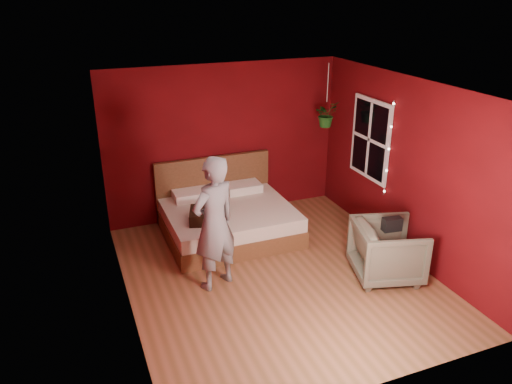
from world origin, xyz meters
name	(u,v)px	position (x,y,z in m)	size (l,w,h in m)	color
floor	(277,275)	(0.00, 0.00, 0.00)	(4.50, 4.50, 0.00)	brown
room_walls	(279,161)	(0.00, 0.00, 1.68)	(4.04, 4.54, 2.62)	#630A0F
window	(370,139)	(1.97, 0.90, 1.50)	(0.05, 0.97, 1.27)	white
fairy_lights	(389,149)	(1.94, 0.38, 1.50)	(0.04, 0.04, 1.45)	silver
bed	(227,218)	(-0.24, 1.45, 0.28)	(1.98, 1.68, 1.09)	brown
person	(214,224)	(-0.85, 0.10, 0.91)	(0.66, 0.44, 1.82)	gray
armchair	(387,251)	(1.38, -0.57, 0.40)	(0.86, 0.88, 0.80)	#63624E
handbag	(392,224)	(1.28, -0.72, 0.89)	(0.25, 0.12, 0.18)	black
throw_pillow	(206,215)	(-0.69, 1.05, 0.58)	(0.48, 0.48, 0.17)	black
hanging_plant	(326,114)	(1.55, 1.60, 1.78)	(0.45, 0.42, 1.03)	silver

